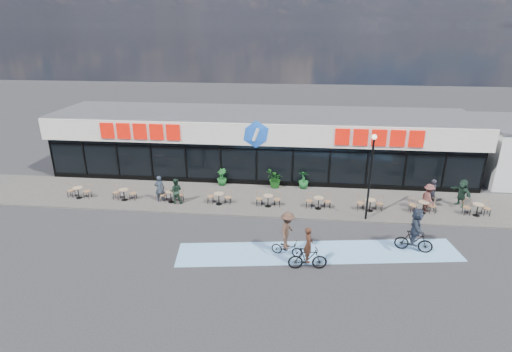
# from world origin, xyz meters

# --- Properties ---
(ground) EXTENTS (120.00, 120.00, 0.00)m
(ground) POSITION_xyz_m (0.00, 0.00, 0.00)
(ground) COLOR #28282B
(ground) RESTS_ON ground
(sidewalk) EXTENTS (44.00, 5.00, 0.10)m
(sidewalk) POSITION_xyz_m (0.00, 4.50, 0.05)
(sidewalk) COLOR #59554F
(sidewalk) RESTS_ON ground
(bike_lane) EXTENTS (14.17, 4.13, 0.01)m
(bike_lane) POSITION_xyz_m (4.00, -1.50, 0.01)
(bike_lane) COLOR #77AEE1
(bike_lane) RESTS_ON ground
(building) EXTENTS (30.60, 6.57, 4.75)m
(building) POSITION_xyz_m (-0.00, 9.93, 2.34)
(building) COLOR black
(building) RESTS_ON ground
(lamp_post) EXTENTS (0.28, 0.28, 5.03)m
(lamp_post) POSITION_xyz_m (6.85, 2.30, 3.10)
(lamp_post) COLOR black
(lamp_post) RESTS_ON sidewalk
(bistro_set_0) EXTENTS (1.54, 0.62, 0.90)m
(bistro_set_0) POSITION_xyz_m (-11.20, 3.50, 0.56)
(bistro_set_0) COLOR tan
(bistro_set_0) RESTS_ON sidewalk
(bistro_set_1) EXTENTS (1.54, 0.62, 0.90)m
(bistro_set_1) POSITION_xyz_m (-8.13, 3.50, 0.56)
(bistro_set_1) COLOR tan
(bistro_set_1) RESTS_ON sidewalk
(bistro_set_2) EXTENTS (1.54, 0.62, 0.90)m
(bistro_set_2) POSITION_xyz_m (-5.05, 3.50, 0.56)
(bistro_set_2) COLOR tan
(bistro_set_2) RESTS_ON sidewalk
(bistro_set_3) EXTENTS (1.54, 0.62, 0.90)m
(bistro_set_3) POSITION_xyz_m (-1.98, 3.50, 0.56)
(bistro_set_3) COLOR tan
(bistro_set_3) RESTS_ON sidewalk
(bistro_set_4) EXTENTS (1.54, 0.62, 0.90)m
(bistro_set_4) POSITION_xyz_m (1.10, 3.50, 0.56)
(bistro_set_4) COLOR tan
(bistro_set_4) RESTS_ON sidewalk
(bistro_set_5) EXTENTS (1.54, 0.62, 0.90)m
(bistro_set_5) POSITION_xyz_m (4.17, 3.50, 0.56)
(bistro_set_5) COLOR tan
(bistro_set_5) RESTS_ON sidewalk
(bistro_set_6) EXTENTS (1.54, 0.62, 0.90)m
(bistro_set_6) POSITION_xyz_m (7.25, 3.50, 0.56)
(bistro_set_6) COLOR tan
(bistro_set_6) RESTS_ON sidewalk
(bistro_set_7) EXTENTS (1.54, 0.62, 0.90)m
(bistro_set_7) POSITION_xyz_m (10.32, 3.50, 0.56)
(bistro_set_7) COLOR tan
(bistro_set_7) RESTS_ON sidewalk
(bistro_set_8) EXTENTS (1.54, 0.62, 0.90)m
(bistro_set_8) POSITION_xyz_m (13.39, 3.50, 0.56)
(bistro_set_8) COLOR tan
(bistro_set_8) RESTS_ON sidewalk
(potted_plant_left) EXTENTS (0.87, 0.87, 1.19)m
(potted_plant_left) POSITION_xyz_m (-2.38, 6.63, 0.70)
(potted_plant_left) COLOR #185420
(potted_plant_left) RESTS_ON sidewalk
(potted_plant_mid) EXTENTS (1.39, 1.46, 1.28)m
(potted_plant_mid) POSITION_xyz_m (1.33, 6.48, 0.74)
(potted_plant_mid) COLOR #164D16
(potted_plant_mid) RESTS_ON sidewalk
(potted_plant_right) EXTENTS (0.79, 0.79, 1.23)m
(potted_plant_right) POSITION_xyz_m (3.28, 6.64, 0.72)
(potted_plant_right) COLOR #195725
(potted_plant_right) RESTS_ON sidewalk
(patron_left) EXTENTS (0.73, 0.62, 1.70)m
(patron_left) POSITION_xyz_m (-5.79, 3.52, 0.95)
(patron_left) COLOR #293340
(patron_left) RESTS_ON sidewalk
(patron_right) EXTENTS (0.87, 0.72, 1.65)m
(patron_right) POSITION_xyz_m (-4.67, 3.30, 0.93)
(patron_right) COLOR #1B3224
(patron_right) RESTS_ON sidewalk
(pedestrian_a) EXTENTS (1.12, 1.68, 1.74)m
(pedestrian_a) POSITION_xyz_m (12.94, 4.78, 0.97)
(pedestrian_a) COLOR #1C3326
(pedestrian_a) RESTS_ON sidewalk
(pedestrian_b) EXTENTS (0.91, 1.25, 1.74)m
(pedestrian_b) POSITION_xyz_m (10.64, 3.74, 0.97)
(pedestrian_b) COLOR brown
(pedestrian_b) RESTS_ON sidewalk
(pedestrian_c) EXTENTS (0.74, 0.62, 1.74)m
(pedestrian_c) POSITION_xyz_m (11.09, 4.60, 0.97)
(pedestrian_c) COLOR black
(pedestrian_c) RESTS_ON sidewalk
(cyclist_a) EXTENTS (1.67, 1.36, 2.33)m
(cyclist_a) POSITION_xyz_m (2.43, -1.95, 1.09)
(cyclist_a) COLOR black
(cyclist_a) RESTS_ON ground
(cyclist_b) EXTENTS (1.89, 1.84, 2.34)m
(cyclist_b) POSITION_xyz_m (8.68, -0.88, 1.09)
(cyclist_b) COLOR black
(cyclist_b) RESTS_ON ground
(cyclist_c) EXTENTS (1.86, 0.70, 2.15)m
(cyclist_c) POSITION_xyz_m (3.41, -3.01, 0.77)
(cyclist_c) COLOR black
(cyclist_c) RESTS_ON ground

